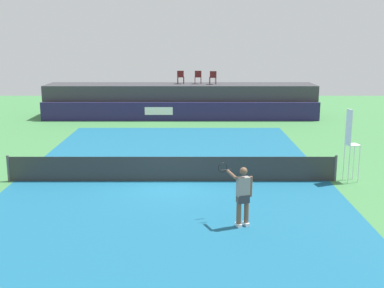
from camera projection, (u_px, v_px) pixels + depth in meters
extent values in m
plane|color=#3D7A42|center=(177.00, 161.00, 21.76)|extent=(48.00, 48.00, 0.00)
cube|color=#16597A|center=(174.00, 181.00, 18.83)|extent=(12.00, 22.00, 0.00)
cube|color=#231E4C|center=(182.00, 112.00, 31.89)|extent=(18.00, 0.20, 1.20)
cube|color=white|center=(161.00, 111.00, 31.77)|extent=(1.80, 0.02, 0.50)
cube|color=#38383D|center=(183.00, 100.00, 33.54)|extent=(18.00, 2.80, 2.20)
cylinder|color=#561919|center=(186.00, 80.00, 33.69)|extent=(0.04, 0.04, 0.44)
cylinder|color=#561919|center=(180.00, 80.00, 33.72)|extent=(0.04, 0.04, 0.44)
cylinder|color=#561919|center=(186.00, 81.00, 33.29)|extent=(0.04, 0.04, 0.44)
cylinder|color=#561919|center=(180.00, 81.00, 33.32)|extent=(0.04, 0.04, 0.44)
cube|color=#561919|center=(183.00, 77.00, 33.45)|extent=(0.47, 0.47, 0.03)
cube|color=#561919|center=(183.00, 74.00, 33.20)|extent=(0.44, 0.06, 0.42)
cylinder|color=#561919|center=(203.00, 80.00, 33.69)|extent=(0.04, 0.04, 0.44)
cylinder|color=#561919|center=(197.00, 80.00, 33.68)|extent=(0.04, 0.04, 0.44)
cylinder|color=#561919|center=(203.00, 81.00, 33.29)|extent=(0.04, 0.04, 0.44)
cylinder|color=#561919|center=(197.00, 81.00, 33.28)|extent=(0.04, 0.04, 0.44)
cube|color=#561919|center=(200.00, 77.00, 33.44)|extent=(0.45, 0.45, 0.03)
cube|color=#561919|center=(200.00, 74.00, 33.18)|extent=(0.44, 0.04, 0.42)
cylinder|color=#561919|center=(218.00, 81.00, 33.35)|extent=(0.04, 0.04, 0.44)
cylinder|color=#561919|center=(212.00, 81.00, 33.32)|extent=(0.04, 0.04, 0.44)
cylinder|color=#561919|center=(218.00, 81.00, 32.95)|extent=(0.04, 0.04, 0.44)
cylinder|color=#561919|center=(212.00, 81.00, 32.92)|extent=(0.04, 0.04, 0.44)
cube|color=#561919|center=(215.00, 77.00, 33.09)|extent=(0.47, 0.47, 0.03)
cube|color=#561919|center=(215.00, 74.00, 32.83)|extent=(0.44, 0.06, 0.42)
cylinder|color=white|center=(362.00, 164.00, 18.49)|extent=(0.04, 0.04, 1.40)
cylinder|color=white|center=(356.00, 162.00, 18.88)|extent=(0.04, 0.04, 1.40)
cylinder|color=white|center=(352.00, 165.00, 18.42)|extent=(0.04, 0.04, 1.40)
cylinder|color=white|center=(346.00, 162.00, 18.81)|extent=(0.04, 0.04, 1.40)
cube|color=white|center=(355.00, 145.00, 18.50)|extent=(0.51, 0.51, 0.03)
cube|color=white|center=(351.00, 127.00, 18.31)|extent=(0.10, 0.44, 1.33)
cube|color=#2D2D2D|center=(174.00, 169.00, 18.73)|extent=(12.40, 0.02, 0.95)
cylinder|color=#4C4C51|center=(11.00, 168.00, 18.75)|extent=(0.10, 0.10, 1.00)
cylinder|color=#4C4C51|center=(338.00, 168.00, 18.70)|extent=(0.10, 0.10, 1.00)
cube|color=white|center=(248.00, 224.00, 14.41)|extent=(0.20, 0.28, 0.10)
cylinder|color=brown|center=(249.00, 209.00, 14.31)|extent=(0.14, 0.14, 0.82)
cube|color=white|center=(241.00, 225.00, 14.33)|extent=(0.20, 0.28, 0.10)
cylinder|color=brown|center=(241.00, 210.00, 14.23)|extent=(0.14, 0.14, 0.82)
cube|color=#333338|center=(245.00, 199.00, 14.20)|extent=(0.39, 0.32, 0.24)
cube|color=gray|center=(245.00, 187.00, 14.12)|extent=(0.41, 0.30, 0.56)
sphere|color=brown|center=(246.00, 171.00, 14.02)|extent=(0.22, 0.22, 0.22)
cylinder|color=brown|center=(253.00, 186.00, 14.20)|extent=(0.09, 0.09, 0.60)
cylinder|color=brown|center=(234.00, 175.00, 14.23)|extent=(0.28, 0.60, 0.14)
cylinder|color=black|center=(229.00, 170.00, 14.61)|extent=(0.29, 0.13, 0.03)
torus|color=black|center=(225.00, 168.00, 14.88)|extent=(0.30, 0.12, 0.30)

